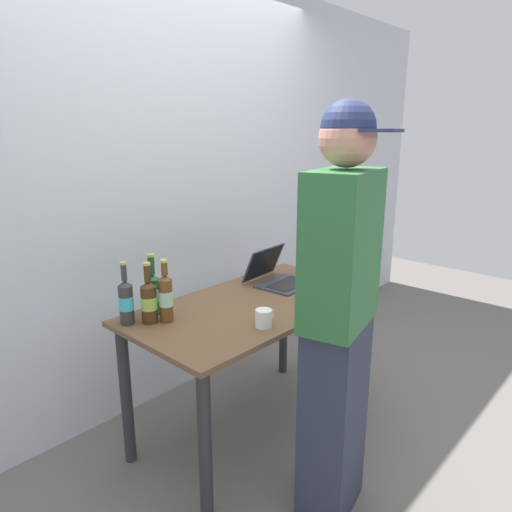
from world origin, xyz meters
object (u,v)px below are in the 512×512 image
Objects in this scene: laptop at (278,276)px; person_figure at (338,318)px; coffee_mug at (264,318)px; beer_bottle_amber at (153,292)px; beer_bottle_green at (166,297)px; beer_bottle_dark at (126,301)px; beer_bottle_brown at (149,301)px.

person_figure is at bearing -123.89° from laptop.
laptop is 3.27× the size of coffee_mug.
beer_bottle_amber is 1.01× the size of beer_bottle_green.
laptop is at bearing 56.11° from person_figure.
beer_bottle_dark is 0.64m from coffee_mug.
person_figure is (0.29, -0.76, 0.02)m from beer_bottle_green.
laptop is 0.79m from beer_bottle_green.
beer_bottle_amber reaches higher than beer_bottle_brown.
laptop is 1.18× the size of beer_bottle_green.
beer_bottle_brown is at bearing 113.74° from person_figure.
laptop is 0.89m from person_figure.
coffee_mug is (0.33, -0.43, -0.07)m from beer_bottle_brown.
coffee_mug is (0.25, -0.50, -0.07)m from beer_bottle_amber.
beer_bottle_amber reaches higher than coffee_mug.
person_figure is (0.36, -0.81, 0.03)m from beer_bottle_brown.
beer_bottle_amber is (-0.78, 0.15, 0.07)m from laptop.
beer_bottle_brown is 0.88m from person_figure.
beer_bottle_brown is 0.17× the size of person_figure.
laptop is at bearing -10.67° from beer_bottle_amber.
beer_bottle_dark is 1.03× the size of beer_bottle_brown.
beer_bottle_amber is 0.11m from beer_bottle_brown.
beer_bottle_dark reaches higher than beer_bottle_brown.
laptop is 0.79m from beer_bottle_amber.
coffee_mug is (0.41, -0.49, -0.07)m from beer_bottle_dark.
beer_bottle_brown is (-0.85, 0.07, 0.06)m from laptop.
person_figure reaches higher than laptop.
beer_bottle_amber reaches higher than beer_bottle_green.
person_figure is (0.44, -0.87, 0.03)m from beer_bottle_dark.
person_figure is (-0.49, -0.74, 0.10)m from laptop.
beer_bottle_brown reaches higher than coffee_mug.
beer_bottle_amber is at bearing 169.33° from laptop.
person_figure reaches higher than beer_bottle_dark.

